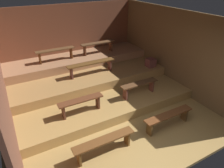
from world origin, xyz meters
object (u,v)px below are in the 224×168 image
at_px(bench_upper_right, 98,45).
at_px(wooden_crate_middle, 151,63).
at_px(bench_floor_left, 104,143).
at_px(bench_upper_left, 55,52).
at_px(bench_floor_right, 168,117).
at_px(bench_lower_right, 139,86).
at_px(bench_lower_left, 81,103).
at_px(bench_middle_center, 91,65).

relative_size(bench_upper_right, wooden_crate_middle, 4.47).
xyz_separation_m(bench_upper_right, wooden_crate_middle, (1.38, -1.55, -0.45)).
xyz_separation_m(bench_floor_left, bench_upper_left, (0.11, 3.94, 0.84)).
xyz_separation_m(bench_floor_right, bench_upper_right, (-0.11, 3.94, 0.84)).
bearing_deg(bench_lower_right, bench_floor_right, -90.13).
bearing_deg(bench_lower_left, bench_floor_left, -89.87).
xyz_separation_m(bench_floor_left, bench_upper_right, (1.76, 3.94, 0.84)).
bearing_deg(bench_floor_left, bench_upper_left, 88.38).
bearing_deg(bench_middle_center, bench_upper_left, 129.43).
distance_m(bench_floor_left, bench_floor_right, 1.87).
relative_size(bench_upper_left, wooden_crate_middle, 4.47).
height_order(bench_floor_left, bench_upper_right, bench_upper_right).
bearing_deg(bench_lower_right, bench_lower_left, 180.00).
bearing_deg(bench_upper_left, bench_upper_right, 0.00).
height_order(bench_lower_left, bench_upper_left, bench_upper_left).
relative_size(bench_floor_left, wooden_crate_middle, 4.77).
bearing_deg(bench_lower_left, bench_lower_right, 0.00).
relative_size(bench_floor_right, bench_middle_center, 0.87).
distance_m(bench_lower_right, bench_upper_left, 3.20).
xyz_separation_m(bench_floor_right, wooden_crate_middle, (1.27, 2.39, 0.39)).
bearing_deg(bench_floor_right, bench_lower_right, 89.87).
distance_m(bench_lower_right, wooden_crate_middle, 1.65).
relative_size(bench_lower_right, bench_upper_right, 0.90).
distance_m(bench_lower_left, bench_upper_left, 2.67).
relative_size(bench_lower_right, bench_middle_center, 0.73).
bearing_deg(wooden_crate_middle, bench_floor_left, -142.77).
bearing_deg(bench_middle_center, bench_lower_right, -60.05).
height_order(bench_floor_left, bench_middle_center, bench_middle_center).
bearing_deg(bench_upper_right, bench_middle_center, -125.86).
xyz_separation_m(bench_lower_left, bench_lower_right, (1.88, 0.00, 0.00)).
xyz_separation_m(bench_floor_right, bench_lower_left, (-1.88, 1.33, 0.27)).
distance_m(bench_floor_left, bench_middle_center, 3.09).
distance_m(bench_upper_left, bench_upper_right, 1.65).
relative_size(bench_lower_right, wooden_crate_middle, 4.01).
bearing_deg(bench_upper_right, wooden_crate_middle, -48.39).
relative_size(bench_floor_left, bench_floor_right, 1.00).
relative_size(bench_floor_left, bench_upper_right, 1.07).
xyz_separation_m(bench_floor_left, bench_lower_right, (1.88, 1.33, 0.27)).
xyz_separation_m(bench_lower_left, bench_upper_right, (1.77, 2.61, 0.57)).
height_order(bench_floor_left, wooden_crate_middle, wooden_crate_middle).
xyz_separation_m(bench_floor_right, bench_middle_center, (-0.88, 2.87, 0.57)).
bearing_deg(bench_middle_center, bench_upper_right, 54.14).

